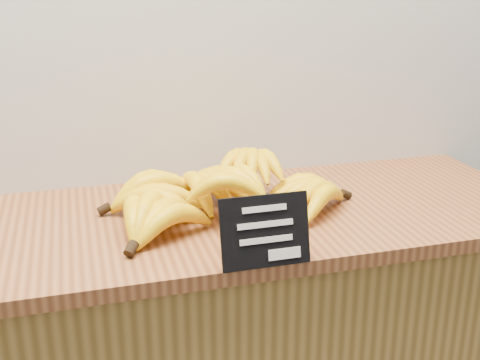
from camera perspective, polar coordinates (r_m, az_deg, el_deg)
counter_top at (r=1.33m, az=-0.58°, el=-3.57°), size 1.40×0.54×0.03m
chalkboard_sign at (r=1.07m, az=2.41°, el=-4.89°), size 0.16×0.04×0.13m
banana_pile at (r=1.31m, az=-2.51°, el=-1.15°), size 0.60×0.36×0.12m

